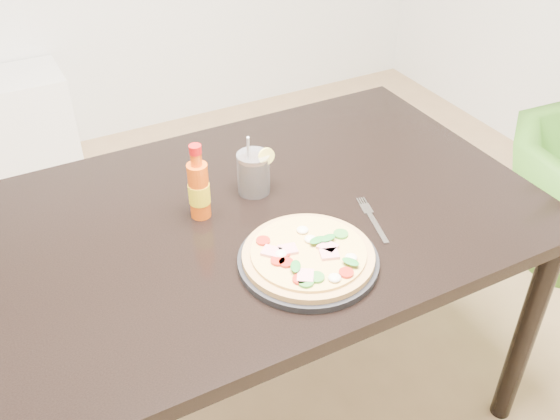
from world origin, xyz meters
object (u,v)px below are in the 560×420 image
dining_table (258,237)px  pizza (308,255)px  cola_cup (254,174)px  hot_sauce_bottle (199,189)px  plate (308,261)px  fork (372,218)px

dining_table → pizza: 0.26m
dining_table → cola_cup: size_ratio=8.05×
dining_table → hot_sauce_bottle: 0.21m
hot_sauce_bottle → plate: bearing=-63.0°
plate → pizza: pizza is taller
pizza → hot_sauce_bottle: size_ratio=1.49×
plate → fork: size_ratio=1.70×
pizza → cola_cup: 0.32m
dining_table → cola_cup: cola_cup is taller
dining_table → fork: 0.30m
pizza → fork: 0.23m
dining_table → pizza: size_ratio=4.75×
hot_sauce_bottle → fork: hot_sauce_bottle is taller
dining_table → cola_cup: (0.03, 0.08, 0.14)m
plate → hot_sauce_bottle: hot_sauce_bottle is taller
pizza → hot_sauce_bottle: bearing=116.6°
plate → pizza: (-0.00, -0.00, 0.02)m
pizza → fork: bearing=17.8°
dining_table → fork: (0.23, -0.16, 0.09)m
plate → fork: (0.22, 0.07, -0.01)m
dining_table → plate: bearing=-87.1°
pizza → hot_sauce_bottle: hot_sauce_bottle is taller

